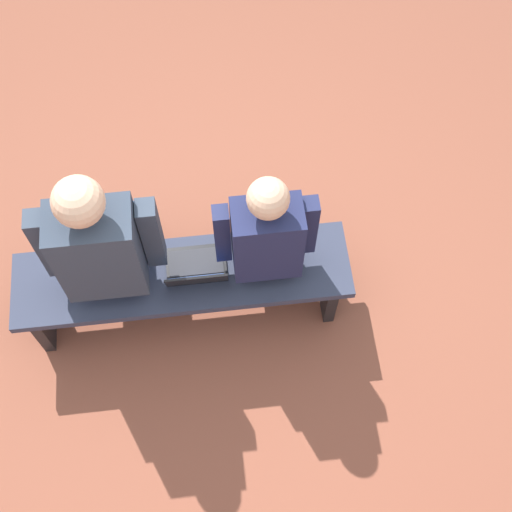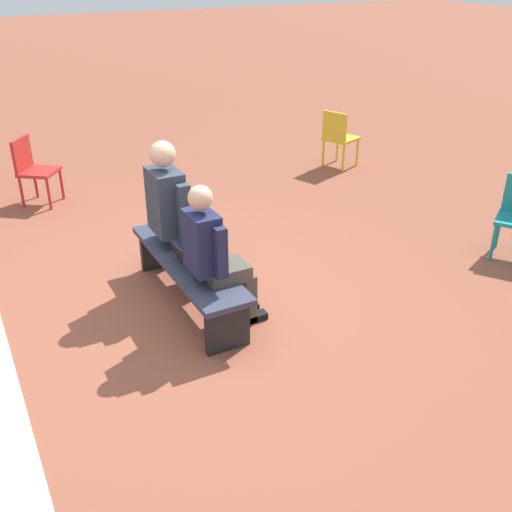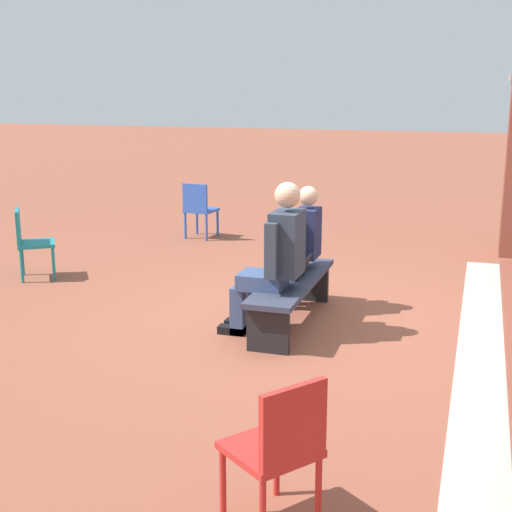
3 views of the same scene
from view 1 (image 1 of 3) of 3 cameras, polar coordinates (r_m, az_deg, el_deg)
name	(u,v)px [view 1 (image 1 of 3)]	position (r m, az deg, el deg)	size (l,w,h in m)	color
ground_plane	(206,321)	(4.17, -4.00, -5.20)	(60.00, 60.00, 0.00)	brown
bench	(183,281)	(3.89, -5.84, -2.01)	(1.80, 0.44, 0.45)	#33384C
person_student	(264,233)	(3.62, 0.66, 1.89)	(0.51, 0.64, 1.29)	#4C473D
person_adult	(103,241)	(3.61, -12.11, 1.15)	(0.59, 0.75, 1.43)	#384C75
laptop	(196,270)	(3.75, -4.79, -1.11)	(0.32, 0.29, 0.21)	black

